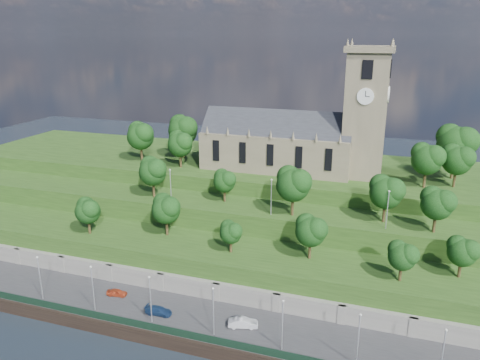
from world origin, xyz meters
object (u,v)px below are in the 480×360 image
(church, at_px, (300,136))
(car_left, at_px, (117,292))
(car_right, at_px, (158,311))
(car_middle, at_px, (243,323))

(church, xyz_separation_m, car_left, (-21.89, -38.72, -19.95))
(church, height_order, car_left, church)
(church, height_order, car_right, church)
(church, relative_size, car_left, 11.49)
(car_left, bearing_deg, car_right, -114.79)
(car_middle, relative_size, car_right, 1.04)
(car_right, bearing_deg, car_left, 70.85)
(car_middle, bearing_deg, car_left, 69.98)
(car_left, relative_size, car_right, 0.79)
(car_right, bearing_deg, church, -20.26)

